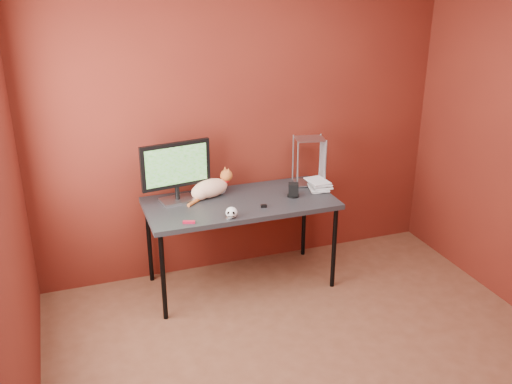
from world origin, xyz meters
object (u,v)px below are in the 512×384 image
object	(u,v)px
desk	(240,207)
skull_mug	(232,212)
cat	(211,188)
speaker	(293,190)
monitor	(176,169)
book_stack	(312,141)

from	to	relation	value
desk	skull_mug	distance (m)	0.35
cat	speaker	distance (m)	0.67
skull_mug	speaker	distance (m)	0.64
monitor	skull_mug	distance (m)	0.59
book_stack	speaker	bearing A→B (deg)	-151.36
cat	desk	bearing A→B (deg)	-56.81
monitor	speaker	distance (m)	0.95
speaker	book_stack	size ratio (longest dim) A/B	0.13
speaker	skull_mug	bearing A→B (deg)	-136.84
speaker	book_stack	xyz separation A→B (m)	(0.20, 0.11, 0.37)
cat	speaker	world-z (taller)	cat
cat	book_stack	size ratio (longest dim) A/B	0.51
skull_mug	speaker	size ratio (longest dim) A/B	0.85
desk	skull_mug	size ratio (longest dim) A/B	15.72
speaker	monitor	bearing A→B (deg)	-171.76
speaker	book_stack	world-z (taller)	book_stack
book_stack	cat	bearing A→B (deg)	172.20
cat	speaker	xyz separation A→B (m)	(0.63, -0.22, -0.02)
cat	speaker	bearing A→B (deg)	-35.91
desk	book_stack	xyz separation A→B (m)	(0.63, 0.05, 0.47)
monitor	book_stack	size ratio (longest dim) A/B	0.66
cat	skull_mug	xyz separation A→B (m)	(0.04, -0.46, -0.03)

